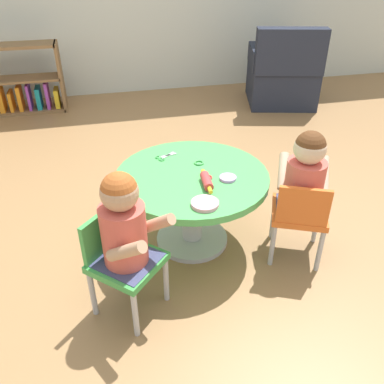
{
  "coord_description": "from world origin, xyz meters",
  "views": [
    {
      "loc": [
        -0.46,
        -1.94,
        1.63
      ],
      "look_at": [
        0.0,
        0.0,
        0.36
      ],
      "focal_mm": 38.06,
      "sensor_mm": 36.0,
      "label": 1
    }
  ],
  "objects": [
    {
      "name": "ground_plane",
      "position": [
        0.0,
        0.0,
        0.0
      ],
      "size": [
        10.0,
        10.0,
        0.0
      ],
      "primitive_type": "plane",
      "color": "#9E7247"
    },
    {
      "name": "craft_table",
      "position": [
        0.0,
        0.0,
        0.36
      ],
      "size": [
        0.87,
        0.87,
        0.48
      ],
      "color": "silver",
      "rests_on": "ground"
    },
    {
      "name": "child_chair_left",
      "position": [
        -0.45,
        -0.42,
        0.31
      ],
      "size": [
        0.42,
        0.42,
        0.54
      ],
      "color": "#B7B7BC",
      "rests_on": "ground"
    },
    {
      "name": "seated_child_left",
      "position": [
        -0.42,
        -0.45,
        0.53
      ],
      "size": [
        0.44,
        0.43,
        0.51
      ],
      "color": "#3F4772",
      "rests_on": "ground"
    },
    {
      "name": "child_chair_right",
      "position": [
        0.55,
        -0.28,
        0.31
      ],
      "size": [
        0.4,
        0.4,
        0.54
      ],
      "color": "#B7B7BC",
      "rests_on": "ground"
    },
    {
      "name": "seated_child_right",
      "position": [
        0.57,
        -0.24,
        0.53
      ],
      "size": [
        0.39,
        0.42,
        0.51
      ],
      "color": "#3F4772",
      "rests_on": "ground"
    },
    {
      "name": "bookshelf_low",
      "position": [
        -1.27,
        2.55,
        0.28
      ],
      "size": [
        0.93,
        0.28,
        0.7
      ],
      "color": "olive",
      "rests_on": "ground"
    },
    {
      "name": "armchair_dark",
      "position": [
        1.53,
        2.15,
        0.31
      ],
      "size": [
        0.86,
        0.87,
        0.85
      ],
      "color": "#232838",
      "rests_on": "ground"
    },
    {
      "name": "rolling_pin",
      "position": [
        0.05,
        -0.13,
        0.5
      ],
      "size": [
        0.06,
        0.23,
        0.05
      ],
      "color": "#D83F3F",
      "rests_on": "craft_table"
    },
    {
      "name": "craft_scissors",
      "position": [
        -0.12,
        0.24,
        0.48
      ],
      "size": [
        0.14,
        0.11,
        0.01
      ],
      "color": "silver",
      "rests_on": "craft_table"
    },
    {
      "name": "playdough_blob_0",
      "position": [
        0.18,
        -0.1,
        0.49
      ],
      "size": [
        0.09,
        0.09,
        0.02
      ],
      "primitive_type": "cylinder",
      "color": "#CC99E5",
      "rests_on": "craft_table"
    },
    {
      "name": "playdough_blob_1",
      "position": [
        -0.01,
        -0.32,
        0.49
      ],
      "size": [
        0.14,
        0.14,
        0.02
      ],
      "primitive_type": "cylinder",
      "color": "pink",
      "rests_on": "craft_table"
    },
    {
      "name": "cookie_cutter_0",
      "position": [
        0.07,
        -0.06,
        0.48
      ],
      "size": [
        0.05,
        0.05,
        0.01
      ],
      "primitive_type": "torus",
      "color": "red",
      "rests_on": "craft_table"
    },
    {
      "name": "cookie_cutter_1",
      "position": [
        0.07,
        0.11,
        0.48
      ],
      "size": [
        0.06,
        0.06,
        0.01
      ],
      "primitive_type": "torus",
      "color": "#4CB259",
      "rests_on": "craft_table"
    }
  ]
}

